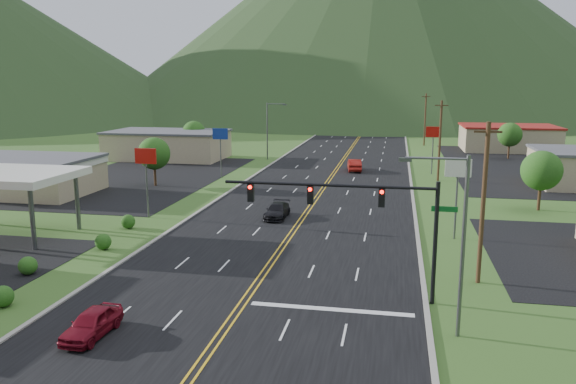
% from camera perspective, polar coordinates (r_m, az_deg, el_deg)
% --- Properties ---
extents(traffic_signal, '(13.10, 0.43, 7.00)m').
position_cam_1_polar(traffic_signal, '(31.71, 7.62, -1.69)').
color(traffic_signal, black).
rests_on(traffic_signal, ground).
extents(streetlight_east, '(3.28, 0.25, 9.00)m').
position_cam_1_polar(streetlight_east, '(27.98, 16.78, -4.14)').
color(streetlight_east, '#59595E').
rests_on(streetlight_east, ground).
extents(streetlight_west, '(3.28, 0.25, 9.00)m').
position_cam_1_polar(streetlight_west, '(89.40, -1.93, 6.62)').
color(streetlight_west, '#59595E').
rests_on(streetlight_west, ground).
extents(gas_canopy, '(10.00, 8.00, 5.30)m').
position_cam_1_polar(gas_canopy, '(49.78, -26.54, 1.38)').
color(gas_canopy, white).
rests_on(gas_canopy, ground).
extents(building_west_mid, '(14.40, 10.40, 4.10)m').
position_cam_1_polar(building_west_mid, '(68.75, -24.98, 1.73)').
color(building_west_mid, tan).
rests_on(building_west_mid, ground).
extents(building_west_far, '(18.40, 11.40, 4.50)m').
position_cam_1_polar(building_west_far, '(92.81, -12.10, 4.73)').
color(building_west_far, tan).
rests_on(building_west_far, ground).
extents(building_east_far, '(16.40, 12.40, 4.50)m').
position_cam_1_polar(building_east_far, '(109.17, 21.45, 5.15)').
color(building_east_far, tan).
rests_on(building_east_far, ground).
extents(pole_sign_west_a, '(2.00, 0.18, 6.40)m').
position_cam_1_polar(pole_sign_west_a, '(52.37, -14.24, 2.86)').
color(pole_sign_west_a, '#59595E').
rests_on(pole_sign_west_a, ground).
extents(pole_sign_west_b, '(2.00, 0.18, 6.40)m').
position_cam_1_polar(pole_sign_west_b, '(72.73, -6.89, 5.38)').
color(pole_sign_west_b, '#59595E').
rests_on(pole_sign_west_b, ground).
extents(pole_sign_east_a, '(2.00, 0.18, 6.40)m').
position_cam_1_polar(pole_sign_east_a, '(45.72, 16.87, 1.54)').
color(pole_sign_east_a, '#59595E').
rests_on(pole_sign_east_a, ground).
extents(pole_sign_east_b, '(2.00, 0.18, 6.40)m').
position_cam_1_polar(pole_sign_east_b, '(77.37, 14.54, 5.45)').
color(pole_sign_east_b, '#59595E').
rests_on(pole_sign_east_b, ground).
extents(tree_west_a, '(3.84, 3.84, 5.82)m').
position_cam_1_polar(tree_west_a, '(68.51, -13.45, 3.82)').
color(tree_west_a, '#382314').
rests_on(tree_west_a, ground).
extents(tree_west_b, '(3.84, 3.84, 5.82)m').
position_cam_1_polar(tree_west_b, '(95.24, -9.53, 5.97)').
color(tree_west_b, '#382314').
rests_on(tree_west_b, ground).
extents(tree_east_a, '(3.84, 3.84, 5.82)m').
position_cam_1_polar(tree_east_a, '(59.14, 24.36, 1.99)').
color(tree_east_a, '#382314').
rests_on(tree_east_a, ground).
extents(tree_east_b, '(3.84, 3.84, 5.82)m').
position_cam_1_polar(tree_east_b, '(96.91, 21.61, 5.43)').
color(tree_east_b, '#382314').
rests_on(tree_east_b, ground).
extents(utility_pole_a, '(1.60, 0.28, 10.00)m').
position_cam_1_polar(utility_pole_a, '(36.02, 19.22, -1.00)').
color(utility_pole_a, '#382314').
rests_on(utility_pole_a, ground).
extents(utility_pole_b, '(1.60, 0.28, 10.00)m').
position_cam_1_polar(utility_pole_b, '(72.44, 15.17, 5.11)').
color(utility_pole_b, '#382314').
rests_on(utility_pole_b, ground).
extents(utility_pole_c, '(1.60, 0.28, 10.00)m').
position_cam_1_polar(utility_pole_c, '(112.24, 13.76, 7.22)').
color(utility_pole_c, '#382314').
rests_on(utility_pole_c, ground).
extents(utility_pole_d, '(1.60, 0.28, 10.00)m').
position_cam_1_polar(utility_pole_d, '(152.14, 13.08, 8.22)').
color(utility_pole_d, '#382314').
rests_on(utility_pole_d, ground).
extents(mountain_n, '(220.00, 220.00, 85.00)m').
position_cam_1_polar(mountain_n, '(238.92, 9.38, 18.34)').
color(mountain_n, '#1D3417').
rests_on(mountain_n, ground).
extents(car_red_near, '(1.73, 4.00, 1.34)m').
position_cam_1_polar(car_red_near, '(29.81, -19.31, -12.53)').
color(car_red_near, maroon).
rests_on(car_red_near, ground).
extents(car_dark_mid, '(1.85, 4.52, 1.31)m').
position_cam_1_polar(car_dark_mid, '(51.32, -1.10, -1.96)').
color(car_dark_mid, black).
rests_on(car_dark_mid, ground).
extents(car_red_far, '(2.38, 5.20, 1.65)m').
position_cam_1_polar(car_red_far, '(78.65, 6.76, 2.72)').
color(car_red_far, maroon).
rests_on(car_red_far, ground).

